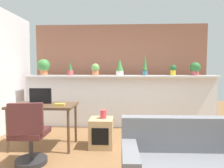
% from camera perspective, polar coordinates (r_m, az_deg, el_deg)
% --- Properties ---
extents(divider_wall, '(4.40, 0.16, 1.18)m').
position_cam_1_polar(divider_wall, '(4.63, 2.24, -5.22)').
color(divider_wall, silver).
rests_on(divider_wall, ground).
extents(plant_shelf, '(4.40, 0.39, 0.04)m').
position_cam_1_polar(plant_shelf, '(4.52, 2.26, 2.32)').
color(plant_shelf, silver).
rests_on(plant_shelf, divider_wall).
extents(brick_wall_behind, '(4.40, 0.10, 2.50)m').
position_cam_1_polar(brick_wall_behind, '(5.16, 2.32, 3.15)').
color(brick_wall_behind, '#935B47').
rests_on(brick_wall_behind, ground).
extents(potted_plant_0, '(0.29, 0.29, 0.38)m').
position_cam_1_polar(potted_plant_0, '(4.89, -19.22, 4.92)').
color(potted_plant_0, '#C66B42').
rests_on(potted_plant_0, plant_shelf).
extents(potted_plant_1, '(0.12, 0.12, 0.31)m').
position_cam_1_polar(potted_plant_1, '(4.67, -12.00, 4.18)').
color(potted_plant_1, '#B7474C').
rests_on(potted_plant_1, plant_shelf).
extents(potted_plant_2, '(0.19, 0.19, 0.27)m').
position_cam_1_polar(potted_plant_2, '(4.53, -4.87, 4.39)').
color(potted_plant_2, '#C66B42').
rests_on(potted_plant_2, plant_shelf).
extents(potted_plant_3, '(0.17, 0.17, 0.38)m').
position_cam_1_polar(potted_plant_3, '(4.50, 2.31, 4.96)').
color(potted_plant_3, silver).
rests_on(potted_plant_3, plant_shelf).
extents(potted_plant_4, '(0.12, 0.12, 0.47)m').
position_cam_1_polar(potted_plant_4, '(4.55, 9.55, 4.98)').
color(potted_plant_4, '#386B84').
rests_on(potted_plant_4, plant_shelf).
extents(potted_plant_5, '(0.14, 0.14, 0.24)m').
position_cam_1_polar(potted_plant_5, '(4.64, 17.31, 4.03)').
color(potted_plant_5, gold).
rests_on(potted_plant_5, plant_shelf).
extents(potted_plant_6, '(0.23, 0.23, 0.30)m').
position_cam_1_polar(potted_plant_6, '(4.82, 22.98, 4.21)').
color(potted_plant_6, '#B7474C').
rests_on(potted_plant_6, plant_shelf).
extents(desk, '(1.10, 0.60, 0.75)m').
position_cam_1_polar(desk, '(3.60, -19.31, -6.92)').
color(desk, brown).
rests_on(desk, ground).
extents(tv_monitor, '(0.38, 0.04, 0.27)m').
position_cam_1_polar(tv_monitor, '(3.67, -20.05, -3.26)').
color(tv_monitor, black).
rests_on(tv_monitor, desk).
extents(office_chair, '(0.47, 0.48, 0.91)m').
position_cam_1_polar(office_chair, '(3.06, -22.83, -14.37)').
color(office_chair, '#262628').
rests_on(office_chair, ground).
extents(side_cube_shelf, '(0.40, 0.41, 0.50)m').
position_cam_1_polar(side_cube_shelf, '(3.52, -3.13, -13.94)').
color(side_cube_shelf, tan).
rests_on(side_cube_shelf, ground).
extents(vase_on_shelf, '(0.11, 0.11, 0.15)m').
position_cam_1_polar(vase_on_shelf, '(3.46, -2.54, -8.73)').
color(vase_on_shelf, '#CC3D47').
rests_on(vase_on_shelf, side_cube_shelf).
extents(book_on_desk, '(0.16, 0.12, 0.04)m').
position_cam_1_polar(book_on_desk, '(3.39, -14.89, -5.77)').
color(book_on_desk, gold).
rests_on(book_on_desk, desk).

